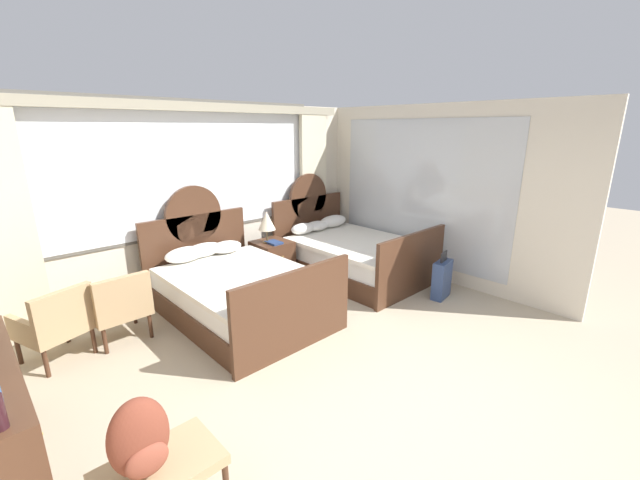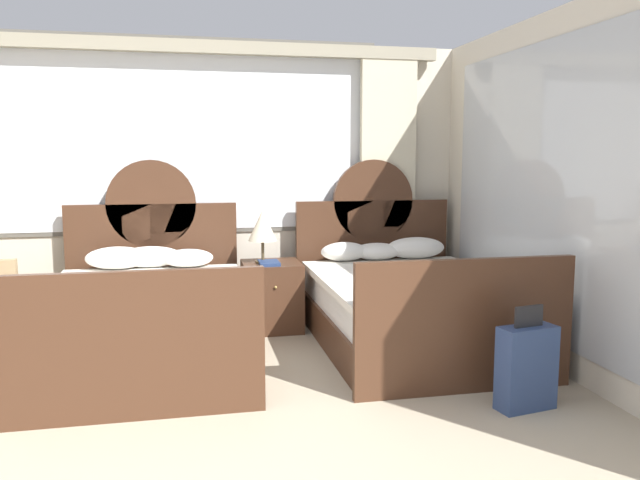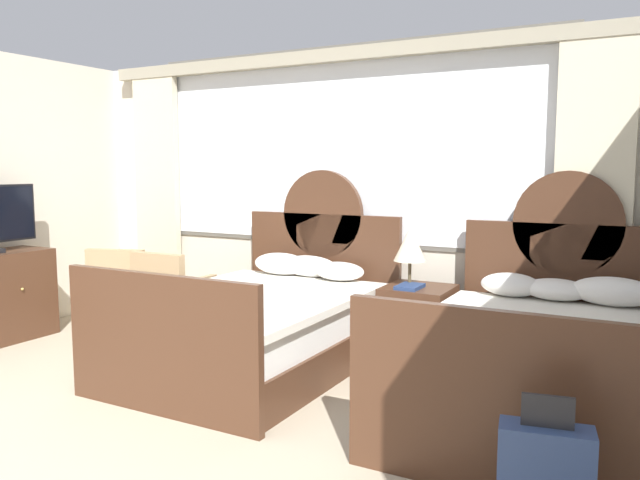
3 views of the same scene
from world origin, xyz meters
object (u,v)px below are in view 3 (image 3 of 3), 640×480
(nightstand_between_beds, at_px, (418,324))
(book_on_nightstand, at_px, (410,287))
(bed_near_mirror, at_px, (540,363))
(armchair_by_window_centre, at_px, (125,284))
(bed_near_window, at_px, (261,323))
(armchair_by_window_left, at_px, (171,290))
(table_lamp_on_nightstand, at_px, (410,245))

(nightstand_between_beds, xyz_separation_m, book_on_nightstand, (-0.04, -0.11, 0.33))
(bed_near_mirror, distance_m, nightstand_between_beds, 1.29)
(armchair_by_window_centre, bearing_deg, nightstand_between_beds, 6.24)
(armchair_by_window_centre, bearing_deg, bed_near_mirror, -5.32)
(bed_near_window, bearing_deg, armchair_by_window_left, 163.77)
(bed_near_window, distance_m, table_lamp_on_nightstand, 1.37)
(nightstand_between_beds, xyz_separation_m, table_lamp_on_nightstand, (-0.08, 0.00, 0.66))
(bed_near_mirror, distance_m, armchair_by_window_centre, 4.07)
(armchair_by_window_left, relative_size, armchair_by_window_centre, 1.00)
(bed_near_window, height_order, armchair_by_window_centre, bed_near_window)
(armchair_by_window_centre, bearing_deg, armchair_by_window_left, -0.39)
(bed_near_window, relative_size, bed_near_mirror, 1.00)
(nightstand_between_beds, distance_m, table_lamp_on_nightstand, 0.66)
(bed_near_mirror, bearing_deg, book_on_nightstand, 151.93)
(bed_near_window, xyz_separation_m, bed_near_mirror, (2.16, 0.00, 0.00))
(bed_near_mirror, xyz_separation_m, book_on_nightstand, (-1.12, 0.60, 0.30))
(book_on_nightstand, height_order, armchair_by_window_left, armchair_by_window_left)
(bed_near_window, distance_m, armchair_by_window_centre, 1.93)
(bed_near_mirror, xyz_separation_m, armchair_by_window_left, (-3.45, 0.37, 0.09))
(bed_near_mirror, relative_size, nightstand_between_beds, 3.58)
(armchair_by_window_left, bearing_deg, bed_near_mirror, -6.18)
(table_lamp_on_nightstand, distance_m, armchair_by_window_centre, 2.96)
(bed_near_mirror, distance_m, armchair_by_window_left, 3.47)
(bed_near_window, xyz_separation_m, table_lamp_on_nightstand, (1.00, 0.70, 0.62))
(book_on_nightstand, relative_size, armchair_by_window_left, 0.32)
(bed_near_window, xyz_separation_m, nightstand_between_beds, (1.08, 0.70, -0.03))
(bed_near_window, height_order, book_on_nightstand, bed_near_window)
(book_on_nightstand, bearing_deg, armchair_by_window_centre, -175.75)
(nightstand_between_beds, relative_size, table_lamp_on_nightstand, 1.29)
(bed_near_window, bearing_deg, armchair_by_window_centre, 168.70)
(bed_near_mirror, relative_size, armchair_by_window_left, 2.78)
(armchair_by_window_left, bearing_deg, armchair_by_window_centre, 179.61)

